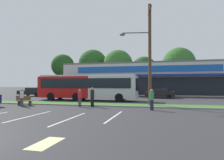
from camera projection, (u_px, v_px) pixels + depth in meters
grass_median at (90, 104)px, 20.13m from camera, size 56.00×2.20×0.12m
curb_lip at (86, 105)px, 18.94m from camera, size 56.00×0.24×0.12m
parking_stripe_1 at (31, 116)px, 12.94m from camera, size 0.12×4.80×0.01m
parking_stripe_2 at (70, 119)px, 11.92m from camera, size 0.12×4.80×0.01m
parking_stripe_3 at (114, 116)px, 12.79m from camera, size 0.12×4.80×0.01m
lot_arrow at (46, 143)px, 6.99m from camera, size 0.70×1.60×0.01m
storefront_building at (147, 79)px, 40.86m from camera, size 30.92×13.93×6.06m
tree_far_left at (63, 66)px, 52.02m from camera, size 5.87×5.87×9.82m
tree_left at (93, 64)px, 53.24m from camera, size 7.50×7.50×11.24m
tree_mid_left at (118, 65)px, 49.40m from camera, size 7.31×7.31×10.51m
tree_mid at (144, 69)px, 46.90m from camera, size 5.73×5.73×8.54m
tree_mid_right at (179, 64)px, 45.72m from camera, size 7.37×7.37×10.42m
utility_pole at (148, 51)px, 19.00m from camera, size 3.10×2.39×9.68m
city_bus at (87, 86)px, 25.65m from camera, size 12.86×2.84×3.25m
bus_stop_bench at (24, 100)px, 19.45m from camera, size 1.60×0.45×0.95m
car_1 at (160, 93)px, 29.69m from camera, size 4.24×1.86×1.48m
car_2 at (32, 92)px, 34.32m from camera, size 4.66×2.00×1.48m
pedestrian_near_bench at (22, 98)px, 18.52m from camera, size 0.33×0.33×1.64m
pedestrian_by_pole at (152, 100)px, 15.89m from camera, size 0.34×0.34×1.67m
pedestrian_mid at (80, 98)px, 18.31m from camera, size 0.32×0.32×1.60m
pedestrian_far at (92, 97)px, 18.25m from camera, size 0.36×0.36×1.77m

